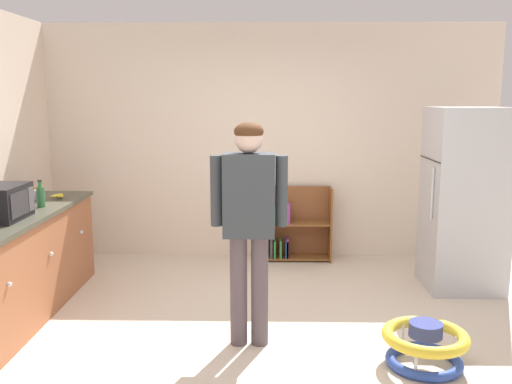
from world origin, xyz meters
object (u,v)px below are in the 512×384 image
(banana_bunch, at_px, (59,196))
(blue_cup, at_px, (41,196))
(microwave, at_px, (0,203))
(kitchen_counter, at_px, (16,266))
(refrigerator, at_px, (464,199))
(white_cup, at_px, (36,195))
(orange_cup, at_px, (33,192))
(standing_person, at_px, (249,214))
(green_glass_bottle, at_px, (41,196))
(bookshelf, at_px, (291,228))
(baby_walker, at_px, (425,344))

(banana_bunch, bearing_deg, blue_cup, -126.33)
(microwave, bearing_deg, banana_bunch, 82.70)
(kitchen_counter, distance_m, refrigerator, 4.18)
(white_cup, height_order, orange_cup, same)
(kitchen_counter, distance_m, standing_person, 2.16)
(green_glass_bottle, xyz_separation_m, orange_cup, (-0.28, 0.48, -0.05))
(white_cup, distance_m, orange_cup, 0.16)
(banana_bunch, xyz_separation_m, blue_cup, (-0.12, -0.16, 0.02))
(orange_cup, bearing_deg, standing_person, -31.15)
(standing_person, bearing_deg, bookshelf, 79.69)
(green_glass_bottle, bearing_deg, kitchen_counter, -110.14)
(green_glass_bottle, bearing_deg, refrigerator, 7.22)
(baby_walker, relative_size, green_glass_bottle, 2.46)
(kitchen_counter, distance_m, white_cup, 0.85)
(standing_person, bearing_deg, microwave, 171.26)
(white_cup, height_order, blue_cup, same)
(microwave, bearing_deg, green_glass_bottle, 77.48)
(banana_bunch, height_order, green_glass_bottle, green_glass_bottle)
(orange_cup, bearing_deg, kitchen_counter, -79.15)
(orange_cup, bearing_deg, bookshelf, 20.13)
(kitchen_counter, bearing_deg, standing_person, -13.96)
(bookshelf, distance_m, standing_person, 2.39)
(refrigerator, height_order, white_cup, refrigerator)
(kitchen_counter, distance_m, bookshelf, 3.00)
(microwave, relative_size, white_cup, 5.05)
(standing_person, height_order, microwave, standing_person)
(banana_bunch, bearing_deg, white_cup, -161.66)
(baby_walker, bearing_deg, orange_cup, 154.36)
(refrigerator, relative_size, microwave, 3.71)
(microwave, height_order, white_cup, microwave)
(standing_person, bearing_deg, blue_cup, 151.49)
(baby_walker, height_order, green_glass_bottle, green_glass_bottle)
(blue_cup, bearing_deg, bookshelf, 25.80)
(standing_person, relative_size, white_cup, 17.88)
(bookshelf, bearing_deg, blue_cup, -154.20)
(baby_walker, xyz_separation_m, microwave, (-3.26, 0.64, 0.88))
(kitchen_counter, bearing_deg, microwave, -88.59)
(bookshelf, xyz_separation_m, green_glass_bottle, (-2.31, -1.43, 0.63))
(baby_walker, bearing_deg, kitchen_counter, 165.73)
(baby_walker, bearing_deg, banana_bunch, 153.34)
(refrigerator, height_order, green_glass_bottle, refrigerator)
(refrigerator, xyz_separation_m, bookshelf, (-1.64, 0.93, -0.52))
(microwave, bearing_deg, refrigerator, 14.08)
(baby_walker, height_order, microwave, microwave)
(baby_walker, xyz_separation_m, orange_cup, (-3.42, 1.64, 0.79))
(bookshelf, relative_size, baby_walker, 1.41)
(baby_walker, distance_m, blue_cup, 3.64)
(microwave, xyz_separation_m, green_glass_bottle, (0.12, 0.52, -0.04))
(white_cup, bearing_deg, microwave, -85.00)
(kitchen_counter, xyz_separation_m, blue_cup, (0.01, 0.59, 0.50))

